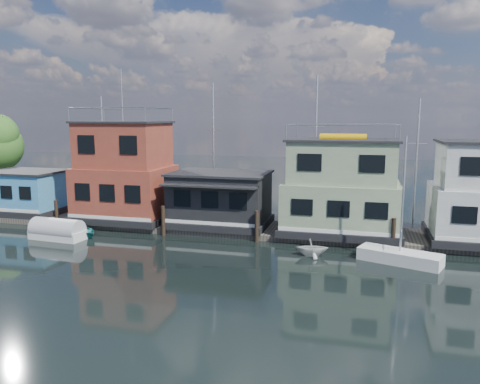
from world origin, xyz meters
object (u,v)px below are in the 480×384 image
(houseboat_green, at_px, (341,189))
(tarp_runabout, at_px, (57,231))
(dinghy_teal, at_px, (78,231))
(dinghy_white, at_px, (312,247))
(day_sailer, at_px, (400,256))
(houseboat_red, at_px, (125,174))
(houseboat_dark, at_px, (220,199))
(houseboat_blue, at_px, (26,192))

(houseboat_green, distance_m, tarp_runabout, 20.37)
(dinghy_teal, distance_m, dinghy_white, 17.03)
(tarp_runabout, xyz_separation_m, day_sailer, (23.08, 0.53, -0.16))
(tarp_runabout, bearing_deg, houseboat_red, 72.56)
(houseboat_dark, xyz_separation_m, day_sailer, (12.77, -5.20, -1.98))
(dinghy_teal, bearing_deg, houseboat_green, -55.55)
(houseboat_blue, xyz_separation_m, day_sailer, (30.27, -5.22, -1.77))
(dinghy_white, bearing_deg, houseboat_green, -28.94)
(houseboat_dark, distance_m, day_sailer, 13.93)
(houseboat_red, bearing_deg, tarp_runabout, -111.92)
(houseboat_green, bearing_deg, tarp_runabout, -163.43)
(houseboat_blue, bearing_deg, dinghy_teal, -29.63)
(houseboat_blue, bearing_deg, tarp_runabout, -38.65)
(dinghy_teal, height_order, dinghy_white, dinghy_white)
(houseboat_red, relative_size, day_sailer, 1.58)
(dinghy_white, relative_size, day_sailer, 0.27)
(houseboat_dark, bearing_deg, day_sailer, -22.14)
(tarp_runabout, height_order, day_sailer, day_sailer)
(houseboat_dark, distance_m, dinghy_white, 9.32)
(houseboat_dark, xyz_separation_m, tarp_runabout, (-10.31, -5.73, -1.82))
(tarp_runabout, distance_m, day_sailer, 23.09)
(houseboat_blue, relative_size, tarp_runabout, 1.57)
(houseboat_blue, distance_m, houseboat_green, 26.53)
(tarp_runabout, bearing_deg, dinghy_teal, 58.20)
(houseboat_dark, bearing_deg, dinghy_white, -33.99)
(houseboat_blue, bearing_deg, houseboat_red, 0.00)
(tarp_runabout, bearing_deg, houseboat_blue, 145.83)
(tarp_runabout, bearing_deg, houseboat_green, 21.05)
(dinghy_teal, bearing_deg, dinghy_white, -71.31)
(houseboat_green, bearing_deg, day_sailer, -54.14)
(houseboat_dark, bearing_deg, houseboat_red, 179.86)
(day_sailer, bearing_deg, tarp_runabout, -158.30)
(houseboat_blue, distance_m, tarp_runabout, 9.34)
(houseboat_red, distance_m, houseboat_dark, 8.18)
(houseboat_green, height_order, tarp_runabout, houseboat_green)
(houseboat_dark, height_order, dinghy_teal, houseboat_dark)
(houseboat_dark, height_order, houseboat_green, houseboat_green)
(houseboat_dark, xyz_separation_m, houseboat_green, (9.00, 0.02, 1.13))
(houseboat_blue, height_order, dinghy_white, houseboat_blue)
(dinghy_teal, bearing_deg, houseboat_blue, 80.89)
(houseboat_blue, height_order, houseboat_green, houseboat_green)
(tarp_runabout, bearing_deg, houseboat_dark, 33.53)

